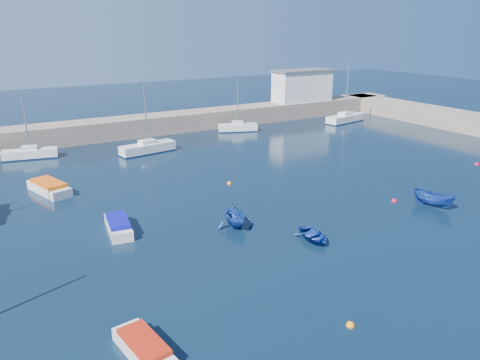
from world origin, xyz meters
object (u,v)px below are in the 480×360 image
motorboat_1 (118,226)px  dinghy_right (434,199)px  harbor_office (302,86)px  motorboat_0 (144,348)px  sailboat_7 (238,127)px  motorboat_2 (49,187)px  dinghy_left (235,215)px  sailboat_8 (345,118)px  sailboat_5 (30,153)px  dinghy_center (314,236)px  sailboat_6 (148,148)px

motorboat_1 → dinghy_right: size_ratio=1.26×
harbor_office → motorboat_0: (-44.31, -45.99, -4.67)m
sailboat_7 → dinghy_right: (-0.69, -34.93, 0.07)m
motorboat_2 → dinghy_right: dinghy_right is taller
motorboat_2 → motorboat_1: bearing=-92.6°
motorboat_2 → dinghy_left: 19.08m
motorboat_0 → dinghy_left: 15.71m
sailboat_8 → motorboat_2: 48.63m
sailboat_5 → sailboat_8: sailboat_8 is taller
sailboat_5 → dinghy_right: bearing=-129.3°
motorboat_1 → dinghy_center: 14.65m
sailboat_6 → dinghy_right: size_ratio=2.56×
sailboat_5 → dinghy_left: 31.21m
sailboat_8 → dinghy_right: bearing=137.9°
sailboat_7 → sailboat_8: sailboat_8 is taller
harbor_office → dinghy_left: harbor_office is taller
sailboat_6 → dinghy_left: 24.66m
sailboat_5 → motorboat_2: sailboat_5 is taller
motorboat_1 → motorboat_2: (-3.03, 11.98, 0.02)m
dinghy_center → dinghy_left: 6.34m
dinghy_right → motorboat_0: bearing=174.6°
motorboat_0 → sailboat_5: bearing=82.2°
sailboat_8 → motorboat_2: bearing=92.6°
motorboat_1 → dinghy_right: bearing=-11.6°
dinghy_center → dinghy_left: size_ratio=0.93×
sailboat_5 → dinghy_left: bearing=-147.6°
motorboat_2 → sailboat_6: bearing=18.6°
sailboat_8 → dinghy_right: sailboat_8 is taller
sailboat_6 → sailboat_7: bearing=-80.4°
sailboat_7 → dinghy_center: 37.55m
motorboat_0 → dinghy_left: size_ratio=1.25×
motorboat_2 → dinghy_left: bearing=-70.8°
motorboat_1 → dinghy_center: bearing=-28.5°
motorboat_1 → sailboat_6: bearing=72.3°
sailboat_8 → dinghy_right: 37.49m
sailboat_5 → sailboat_7: (28.59, 0.67, 0.02)m
harbor_office → dinghy_left: 48.34m
sailboat_8 → sailboat_5: bearing=76.3°
dinghy_left → dinghy_right: size_ratio=0.96×
dinghy_left → sailboat_5: bearing=118.8°
motorboat_2 → dinghy_right: bearing=-53.0°
motorboat_0 → sailboat_6: bearing=62.4°
dinghy_center → dinghy_right: 13.08m
sailboat_5 → motorboat_1: size_ratio=1.81×
sailboat_7 → dinghy_left: (-17.48, -29.83, 0.28)m
motorboat_1 → dinghy_right: (24.95, -8.56, 0.19)m
sailboat_6 → sailboat_7: 16.61m
motorboat_1 → sailboat_8: bearing=35.5°
harbor_office → motorboat_1: harbor_office is taller
sailboat_7 → motorboat_0: bearing=165.4°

